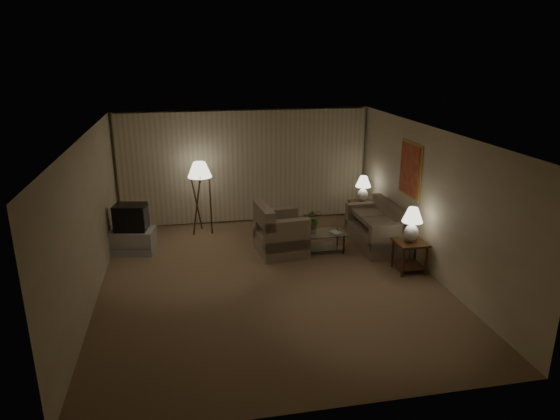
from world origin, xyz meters
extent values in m
plane|color=#7C6144|center=(0.00, 0.00, 0.00)|extent=(7.00, 7.00, 0.00)
cube|color=beige|center=(0.00, 3.50, 1.35)|extent=(6.00, 0.04, 2.70)
cube|color=beige|center=(-3.00, 0.00, 1.35)|extent=(0.04, 7.00, 2.70)
cube|color=beige|center=(3.00, 0.00, 1.35)|extent=(0.04, 7.00, 2.70)
cube|color=white|center=(0.00, 0.00, 2.70)|extent=(6.00, 7.00, 0.04)
cube|color=beige|center=(0.00, 3.42, 1.35)|extent=(5.85, 0.12, 2.65)
cube|color=gold|center=(2.98, 0.80, 1.75)|extent=(0.03, 0.90, 1.10)
cube|color=maroon|center=(2.95, 0.80, 1.75)|extent=(0.02, 0.80, 1.00)
cube|color=gray|center=(2.50, 1.25, 0.19)|extent=(1.64, 0.83, 0.38)
cube|color=gray|center=(0.45, 1.23, 0.22)|extent=(1.17, 1.13, 0.43)
cube|color=#3C1C10|center=(2.65, -0.10, 0.58)|extent=(0.56, 0.56, 0.04)
cube|color=#3C1C10|center=(2.65, -0.10, 0.12)|extent=(0.48, 0.48, 0.02)
cylinder|color=#3C1C10|center=(2.42, -0.34, 0.28)|extent=(0.05, 0.05, 0.56)
cylinder|color=#3C1C10|center=(2.42, 0.13, 0.28)|extent=(0.05, 0.05, 0.56)
cylinder|color=#3C1C10|center=(2.88, -0.34, 0.28)|extent=(0.05, 0.05, 0.56)
cylinder|color=#3C1C10|center=(2.88, 0.13, 0.28)|extent=(0.05, 0.05, 0.56)
cube|color=#3C1C10|center=(2.65, 2.50, 0.58)|extent=(0.56, 0.47, 0.04)
cube|color=#3C1C10|center=(2.65, 2.50, 0.12)|extent=(0.47, 0.40, 0.02)
cylinder|color=#3C1C10|center=(2.42, 2.31, 0.28)|extent=(0.05, 0.05, 0.56)
cylinder|color=#3C1C10|center=(2.42, 2.68, 0.28)|extent=(0.05, 0.05, 0.56)
cylinder|color=#3C1C10|center=(2.88, 2.31, 0.28)|extent=(0.05, 0.05, 0.56)
cylinder|color=#3C1C10|center=(2.88, 2.68, 0.28)|extent=(0.05, 0.05, 0.56)
ellipsoid|color=white|center=(2.65, -0.10, 0.77)|extent=(0.27, 0.27, 0.34)
cylinder|color=white|center=(2.65, -0.10, 0.98)|extent=(0.03, 0.03, 0.08)
cone|color=white|center=(2.65, -0.10, 1.13)|extent=(0.39, 0.39, 0.27)
ellipsoid|color=white|center=(2.65, 2.50, 0.76)|extent=(0.25, 0.25, 0.31)
cylinder|color=white|center=(2.65, 2.50, 0.95)|extent=(0.03, 0.03, 0.07)
cone|color=white|center=(2.65, 2.50, 1.09)|extent=(0.36, 0.36, 0.25)
cube|color=silver|center=(1.24, 1.15, 0.41)|extent=(1.07, 0.58, 0.02)
cube|color=silver|center=(1.24, 1.15, 0.10)|extent=(0.99, 0.51, 0.01)
cylinder|color=#3D3018|center=(0.77, 0.92, 0.20)|extent=(0.04, 0.04, 0.40)
cylinder|color=#3D3018|center=(0.77, 1.37, 0.20)|extent=(0.04, 0.04, 0.40)
cylinder|color=#3D3018|center=(1.70, 0.92, 0.20)|extent=(0.04, 0.04, 0.40)
cylinder|color=#3D3018|center=(1.70, 1.37, 0.20)|extent=(0.04, 0.04, 0.40)
cube|color=#979699|center=(-2.55, 1.84, 0.25)|extent=(1.07, 0.86, 0.50)
cube|color=black|center=(-2.55, 1.84, 0.77)|extent=(0.79, 0.67, 0.54)
cylinder|color=#3C1C10|center=(-1.09, 2.76, 1.29)|extent=(0.04, 0.04, 0.24)
cone|color=white|center=(-1.09, 2.76, 1.48)|extent=(0.54, 0.54, 0.33)
cylinder|color=#965332|center=(0.51, 1.76, 0.21)|extent=(0.71, 0.71, 0.42)
imported|color=white|center=(1.09, 1.15, 0.50)|extent=(0.22, 0.22, 0.17)
imported|color=#497534|center=(1.09, 1.15, 0.80)|extent=(0.48, 0.45, 0.43)
imported|color=olive|center=(1.49, 1.05, 0.42)|extent=(0.28, 0.30, 0.02)
camera|label=1|loc=(-1.41, -8.15, 4.03)|focal=32.00mm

